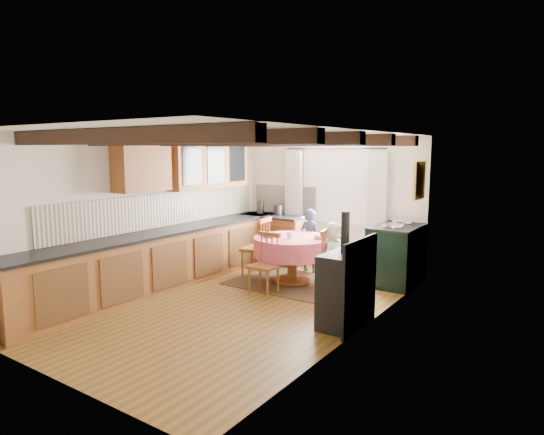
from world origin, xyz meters
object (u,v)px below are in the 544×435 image
Objects in this scene: chair_right at (335,260)px; cup at (290,235)px; chair_near at (264,264)px; dining_table at (292,260)px; child_far at (310,241)px; chair_left at (256,246)px; child_right at (333,255)px; cast_iron_stove at (344,270)px; aga_range at (397,254)px.

cup is at bearing 87.80° from chair_right.
chair_right is 0.83m from cup.
chair_right reaches higher than chair_near.
dining_table is 0.80m from child_far.
chair_near is 0.98× the size of chair_right.
child_right is at bearing 84.31° from chair_left.
cast_iron_stove is 1.62m from child_right.
chair_right is 0.09m from child_right.
child_far reaches higher than dining_table.
aga_range is at bearing 46.27° from chair_near.
chair_near is 1.68m from cast_iron_stove.
cast_iron_stove is at bearing -162.12° from chair_right.
cup is at bearing 83.74° from chair_near.
chair_right reaches higher than dining_table.
dining_table is 0.76m from chair_right.
cast_iron_stove reaches higher than chair_near.
chair_left reaches higher than dining_table.
child_far is at bearing 89.92° from chair_near.
child_right is at bearing 121.47° from cast_iron_stove.
dining_table is 1.19× the size of child_right.
dining_table is 0.78m from chair_left.
chair_near is 1.13m from chair_right.
cup is (-1.42, -1.01, 0.32)m from aga_range.
child_far reaches higher than aga_range.
chair_right is at bearing 120.79° from cast_iron_stove.
cup reaches higher than dining_table.
chair_near is 0.88× the size of child_right.
cup is (0.77, -0.13, 0.30)m from chair_left.
child_far is at bearing 36.91° from chair_right.
child_far is at bearing 129.76° from chair_left.
aga_range is 1.00× the size of child_right.
cast_iron_stove reaches higher than dining_table.
cast_iron_stove is (2.30, -1.31, 0.21)m from chair_left.
child_right is 10.61× the size of cup.
dining_table is at bearing 140.38° from cast_iron_stove.
aga_range is at bearing -50.73° from chair_right.
dining_table is 1.70m from aga_range.
dining_table is at bearing 78.91° from chair_left.
dining_table is 0.72m from child_right.
dining_table is at bearing -147.12° from aga_range.
child_right is (0.70, 0.10, 0.15)m from dining_table.
child_right reaches higher than chair_right.
aga_range reaches higher than chair_right.
chair_right is 9.51× the size of cup.
chair_right is (0.79, 0.80, 0.01)m from chair_near.
chair_left is 0.97× the size of child_right.
chair_near reaches higher than cup.
chair_left is at bearing 170.34° from cup.
chair_right is 1.12m from child_far.
child_far is at bearing 55.39° from child_right.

